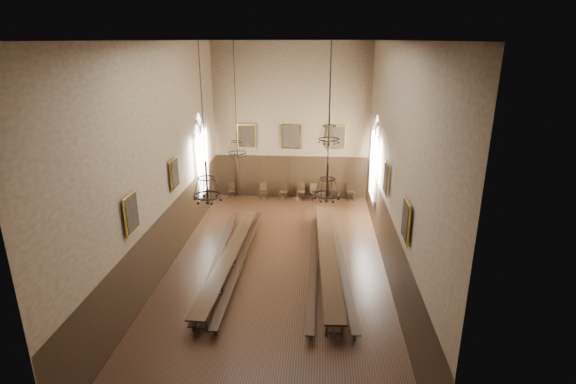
# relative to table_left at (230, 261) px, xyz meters

# --- Properties ---
(floor) EXTENTS (9.00, 18.00, 0.02)m
(floor) POSITION_rel_table_left_xyz_m (1.93, 0.25, -0.37)
(floor) COLOR black
(floor) RESTS_ON ground
(ceiling) EXTENTS (9.00, 18.00, 0.02)m
(ceiling) POSITION_rel_table_left_xyz_m (1.93, 0.25, 8.65)
(ceiling) COLOR black
(ceiling) RESTS_ON ground
(wall_back) EXTENTS (9.00, 0.02, 9.00)m
(wall_back) POSITION_rel_table_left_xyz_m (1.93, 9.26, 4.14)
(wall_back) COLOR #806B4F
(wall_back) RESTS_ON ground
(wall_front) EXTENTS (9.00, 0.02, 9.00)m
(wall_front) POSITION_rel_table_left_xyz_m (1.93, -8.76, 4.14)
(wall_front) COLOR #806B4F
(wall_front) RESTS_ON ground
(wall_left) EXTENTS (0.02, 18.00, 9.00)m
(wall_left) POSITION_rel_table_left_xyz_m (-2.58, 0.25, 4.14)
(wall_left) COLOR #806B4F
(wall_left) RESTS_ON ground
(wall_right) EXTENTS (0.02, 18.00, 9.00)m
(wall_right) POSITION_rel_table_left_xyz_m (6.44, 0.25, 4.14)
(wall_right) COLOR #806B4F
(wall_right) RESTS_ON ground
(wainscot_panelling) EXTENTS (9.00, 18.00, 2.50)m
(wainscot_panelling) POSITION_rel_table_left_xyz_m (1.93, 0.25, 0.89)
(wainscot_panelling) COLOR black
(wainscot_panelling) RESTS_ON floor
(table_left) EXTENTS (1.00, 9.35, 0.73)m
(table_left) POSITION_rel_table_left_xyz_m (0.00, 0.00, 0.00)
(table_left) COLOR black
(table_left) RESTS_ON floor
(table_right) EXTENTS (1.09, 10.10, 0.79)m
(table_right) POSITION_rel_table_left_xyz_m (4.01, 0.39, 0.03)
(table_right) COLOR black
(table_right) RESTS_ON floor
(bench_left_outer) EXTENTS (0.78, 9.86, 0.44)m
(bench_left_outer) POSITION_rel_table_left_xyz_m (-0.54, 0.33, -0.08)
(bench_left_outer) COLOR black
(bench_left_outer) RESTS_ON floor
(bench_left_inner) EXTENTS (0.38, 10.21, 0.46)m
(bench_left_inner) POSITION_rel_table_left_xyz_m (0.44, 0.34, -0.07)
(bench_left_inner) COLOR black
(bench_left_inner) RESTS_ON floor
(bench_right_inner) EXTENTS (0.30, 9.47, 0.43)m
(bench_right_inner) POSITION_rel_table_left_xyz_m (3.43, -0.01, -0.09)
(bench_right_inner) COLOR black
(bench_right_inner) RESTS_ON floor
(bench_right_outer) EXTENTS (0.86, 10.19, 0.46)m
(bench_right_outer) POSITION_rel_table_left_xyz_m (4.57, 0.42, -0.07)
(bench_right_outer) COLOR black
(bench_right_outer) RESTS_ON floor
(chair_0) EXTENTS (0.41, 0.41, 0.87)m
(chair_0) POSITION_rel_table_left_xyz_m (-1.60, 8.83, -0.10)
(chair_0) COLOR black
(chair_0) RESTS_ON floor
(chair_2) EXTENTS (0.54, 0.54, 0.99)m
(chair_2) POSITION_rel_table_left_xyz_m (0.33, 8.74, -0.07)
(chair_2) COLOR black
(chair_2) RESTS_ON floor
(chair_3) EXTENTS (0.42, 0.42, 0.90)m
(chair_3) POSITION_rel_table_left_xyz_m (1.49, 8.82, -0.09)
(chair_3) COLOR black
(chair_3) RESTS_ON floor
(chair_4) EXTENTS (0.46, 0.46, 1.01)m
(chair_4) POSITION_rel_table_left_xyz_m (2.54, 8.79, -0.06)
(chair_4) COLOR black
(chair_4) RESTS_ON floor
(chair_5) EXTENTS (0.56, 0.56, 1.00)m
(chair_5) POSITION_rel_table_left_xyz_m (3.35, 8.73, -0.06)
(chair_5) COLOR black
(chair_5) RESTS_ON floor
(chair_6) EXTENTS (0.52, 0.52, 1.03)m
(chair_6) POSITION_rel_table_left_xyz_m (4.50, 8.87, -0.05)
(chair_6) COLOR black
(chair_6) RESTS_ON floor
(chair_7) EXTENTS (0.57, 0.57, 1.01)m
(chair_7) POSITION_rel_table_left_xyz_m (5.48, 8.84, -0.06)
(chair_7) COLOR black
(chair_7) RESTS_ON floor
(chandelier_back_left) EXTENTS (0.81, 0.81, 4.92)m
(chandelier_back_left) POSITION_rel_table_left_xyz_m (-0.08, 2.98, 4.20)
(chandelier_back_left) COLOR black
(chandelier_back_left) RESTS_ON ceiling
(chandelier_back_right) EXTENTS (0.91, 0.91, 4.22)m
(chandelier_back_right) POSITION_rel_table_left_xyz_m (3.98, 2.84, 4.84)
(chandelier_back_right) COLOR black
(chandelier_back_right) RESTS_ON ceiling
(chandelier_front_left) EXTENTS (0.95, 0.95, 5.10)m
(chandelier_front_left) POSITION_rel_table_left_xyz_m (-0.13, -2.37, 4.01)
(chandelier_front_left) COLOR black
(chandelier_front_left) RESTS_ON ceiling
(chandelier_front_right) EXTENTS (0.86, 0.86, 5.08)m
(chandelier_front_right) POSITION_rel_table_left_xyz_m (3.86, -2.00, 4.04)
(chandelier_front_right) COLOR black
(chandelier_front_right) RESTS_ON ceiling
(portrait_back_0) EXTENTS (1.10, 0.12, 1.40)m
(portrait_back_0) POSITION_rel_table_left_xyz_m (-0.67, 9.13, 3.34)
(portrait_back_0) COLOR gold
(portrait_back_0) RESTS_ON wall_back
(portrait_back_1) EXTENTS (1.10, 0.12, 1.40)m
(portrait_back_1) POSITION_rel_table_left_xyz_m (1.93, 9.13, 3.34)
(portrait_back_1) COLOR gold
(portrait_back_1) RESTS_ON wall_back
(portrait_back_2) EXTENTS (1.10, 0.12, 1.40)m
(portrait_back_2) POSITION_rel_table_left_xyz_m (4.53, 9.13, 3.34)
(portrait_back_2) COLOR gold
(portrait_back_2) RESTS_ON wall_back
(portrait_left_0) EXTENTS (0.12, 1.00, 1.30)m
(portrait_left_0) POSITION_rel_table_left_xyz_m (-2.45, 1.25, 3.34)
(portrait_left_0) COLOR gold
(portrait_left_0) RESTS_ON wall_left
(portrait_left_1) EXTENTS (0.12, 1.00, 1.30)m
(portrait_left_1) POSITION_rel_table_left_xyz_m (-2.45, -3.25, 3.34)
(portrait_left_1) COLOR gold
(portrait_left_1) RESTS_ON wall_left
(portrait_right_0) EXTENTS (0.12, 1.00, 1.30)m
(portrait_right_0) POSITION_rel_table_left_xyz_m (6.31, 1.25, 3.34)
(portrait_right_0) COLOR gold
(portrait_right_0) RESTS_ON wall_right
(portrait_right_1) EXTENTS (0.12, 1.00, 1.30)m
(portrait_right_1) POSITION_rel_table_left_xyz_m (6.31, -3.25, 3.34)
(portrait_right_1) COLOR gold
(portrait_right_1) RESTS_ON wall_right
(window_right) EXTENTS (0.20, 2.20, 4.60)m
(window_right) POSITION_rel_table_left_xyz_m (6.36, 5.75, 3.04)
(window_right) COLOR white
(window_right) RESTS_ON wall_right
(window_left) EXTENTS (0.20, 2.20, 4.60)m
(window_left) POSITION_rel_table_left_xyz_m (-2.50, 5.75, 3.04)
(window_left) COLOR white
(window_left) RESTS_ON wall_left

